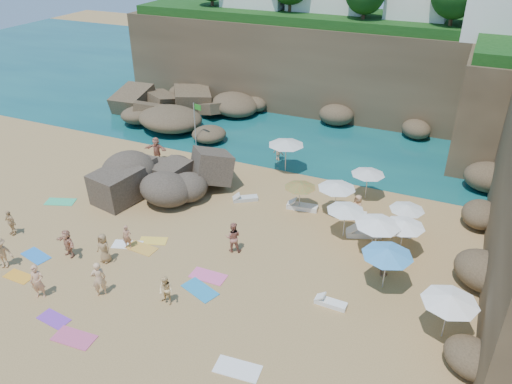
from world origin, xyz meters
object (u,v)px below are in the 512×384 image
at_px(parasol_1, 286,142).
at_px(parasol_2, 407,207).
at_px(person_stand_3, 384,263).
at_px(flag_pole, 196,120).
at_px(person_stand_5, 156,149).
at_px(person_stand_4, 357,207).
at_px(person_stand_6, 99,279).
at_px(person_stand_1, 233,237).
at_px(parasol_0, 368,172).
at_px(person_stand_0, 38,282).
at_px(person_stand_2, 278,152).
at_px(rock_outcrop, 157,192).
at_px(lounger_0, 245,199).

distance_m(parasol_1, parasol_2, 10.53).
relative_size(parasol_2, person_stand_3, 1.29).
relative_size(flag_pole, person_stand_5, 1.96).
bearing_deg(person_stand_4, person_stand_6, -99.18).
bearing_deg(parasol_2, person_stand_1, -145.77).
distance_m(person_stand_1, person_stand_6, 7.42).
relative_size(parasol_0, parasol_2, 1.09).
bearing_deg(person_stand_6, person_stand_0, -20.14).
bearing_deg(flag_pole, person_stand_0, -84.02).
bearing_deg(parasol_2, parasol_0, 133.08).
bearing_deg(person_stand_5, parasol_1, 6.63).
xyz_separation_m(flag_pole, person_stand_1, (8.98, -11.58, -1.48)).
distance_m(flag_pole, parasol_0, 14.60).
bearing_deg(person_stand_2, person_stand_0, 88.50).
xyz_separation_m(rock_outcrop, person_stand_0, (0.82, -11.32, 0.94)).
relative_size(person_stand_2, person_stand_6, 0.75).
xyz_separation_m(flag_pole, person_stand_6, (4.59, -17.55, -1.43)).
height_order(parasol_1, parasol_2, parasol_1).
xyz_separation_m(parasol_1, person_stand_6, (-3.45, -16.51, -1.31)).
xyz_separation_m(flag_pole, person_stand_5, (-1.56, -3.42, -1.44)).
relative_size(person_stand_1, person_stand_2, 1.27).
bearing_deg(person_stand_3, parasol_1, 75.71).
relative_size(person_stand_0, person_stand_3, 1.19).
bearing_deg(person_stand_2, person_stand_4, 154.81).
relative_size(parasol_1, person_stand_0, 1.39).
height_order(lounger_0, person_stand_2, person_stand_2).
bearing_deg(person_stand_1, lounger_0, -91.29).
xyz_separation_m(person_stand_3, person_stand_5, (-18.65, 6.89, 0.16)).
bearing_deg(lounger_0, person_stand_4, -29.13).
distance_m(person_stand_2, person_stand_5, 9.29).
height_order(parasol_0, parasol_1, parasol_1).
height_order(person_stand_1, person_stand_6, person_stand_6).
relative_size(parasol_1, person_stand_3, 1.66).
relative_size(lounger_0, person_stand_1, 0.90).
xyz_separation_m(parasol_0, person_stand_1, (-5.38, -8.97, -1.01)).
height_order(rock_outcrop, parasol_2, parasol_2).
relative_size(rock_outcrop, parasol_0, 3.08).
bearing_deg(flag_pole, rock_outcrop, -81.28).
distance_m(person_stand_1, person_stand_3, 8.21).
bearing_deg(person_stand_4, person_stand_3, -31.38).
bearing_deg(person_stand_0, parasol_2, 17.18).
height_order(flag_pole, parasol_2, flag_pole).
relative_size(flag_pole, person_stand_3, 2.37).
bearing_deg(rock_outcrop, person_stand_0, -85.88).
height_order(parasol_1, person_stand_4, parasol_1).
relative_size(parasol_0, person_stand_0, 1.18).
relative_size(person_stand_1, person_stand_5, 0.96).
distance_m(parasol_0, person_stand_6, 17.88).
height_order(parasol_0, lounger_0, parasol_0).
distance_m(parasol_1, person_stand_0, 18.92).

